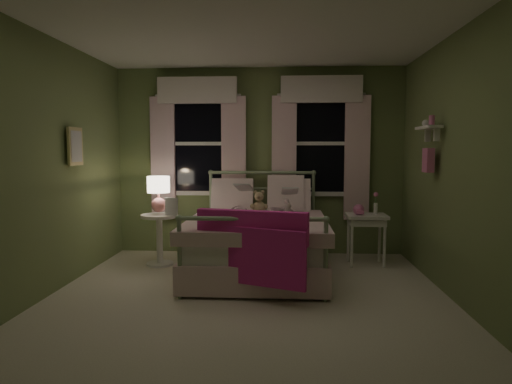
# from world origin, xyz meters

# --- Properties ---
(room_shell) EXTENTS (4.20, 4.20, 4.20)m
(room_shell) POSITION_xyz_m (0.00, 0.00, 1.30)
(room_shell) COLOR #F0E4CF
(room_shell) RESTS_ON ground
(bed) EXTENTS (1.58, 2.04, 1.18)m
(bed) POSITION_xyz_m (0.05, 1.00, 0.38)
(bed) COLOR white
(bed) RESTS_ON ground
(pink_throw) EXTENTS (1.09, 0.47, 0.71)m
(pink_throw) POSITION_xyz_m (0.05, -0.01, 0.61)
(pink_throw) COLOR #E12C97
(pink_throw) RESTS_ON bed
(child_left) EXTENTS (0.32, 0.22, 0.83)m
(child_left) POSITION_xyz_m (-0.23, 1.43, 0.98)
(child_left) COLOR #F7D1DD
(child_left) RESTS_ON bed
(child_right) EXTENTS (0.43, 0.38, 0.74)m
(child_right) POSITION_xyz_m (0.33, 1.43, 0.94)
(child_right) COLOR #F7D1DD
(child_right) RESTS_ON bed
(book_left) EXTENTS (0.22, 0.15, 0.26)m
(book_left) POSITION_xyz_m (-0.23, 1.18, 0.96)
(book_left) COLOR beige
(book_left) RESTS_ON child_left
(book_right) EXTENTS (0.20, 0.12, 0.26)m
(book_right) POSITION_xyz_m (0.33, 1.18, 0.92)
(book_right) COLOR beige
(book_right) RESTS_ON child_right
(teddy_bear) EXTENTS (0.22, 0.17, 0.30)m
(teddy_bear) POSITION_xyz_m (0.05, 1.28, 0.79)
(teddy_bear) COLOR tan
(teddy_bear) RESTS_ON bed
(nightstand_left) EXTENTS (0.46, 0.46, 0.65)m
(nightstand_left) POSITION_xyz_m (-1.22, 1.30, 0.42)
(nightstand_left) COLOR white
(nightstand_left) RESTS_ON ground
(table_lamp) EXTENTS (0.28, 0.28, 0.46)m
(table_lamp) POSITION_xyz_m (-1.22, 1.30, 0.95)
(table_lamp) COLOR pink
(table_lamp) RESTS_ON nightstand_left
(book_nightstand) EXTENTS (0.19, 0.24, 0.02)m
(book_nightstand) POSITION_xyz_m (-1.12, 1.22, 0.66)
(book_nightstand) COLOR beige
(book_nightstand) RESTS_ON nightstand_left
(nightstand_right) EXTENTS (0.50, 0.40, 0.64)m
(nightstand_right) POSITION_xyz_m (1.39, 1.46, 0.55)
(nightstand_right) COLOR white
(nightstand_right) RESTS_ON ground
(pink_toy) EXTENTS (0.14, 0.18, 0.14)m
(pink_toy) POSITION_xyz_m (1.29, 1.45, 0.71)
(pink_toy) COLOR pink
(pink_toy) RESTS_ON nightstand_right
(bud_vase) EXTENTS (0.06, 0.06, 0.28)m
(bud_vase) POSITION_xyz_m (1.51, 1.51, 0.79)
(bud_vase) COLOR white
(bud_vase) RESTS_ON nightstand_right
(window_left) EXTENTS (1.34, 0.13, 1.96)m
(window_left) POSITION_xyz_m (-0.85, 2.03, 1.62)
(window_left) COLOR black
(window_left) RESTS_ON room_shell
(window_right) EXTENTS (1.34, 0.13, 1.96)m
(window_right) POSITION_xyz_m (0.85, 2.03, 1.62)
(window_right) COLOR black
(window_right) RESTS_ON room_shell
(wall_shelf) EXTENTS (0.15, 0.50, 0.60)m
(wall_shelf) POSITION_xyz_m (1.90, 0.70, 1.52)
(wall_shelf) COLOR white
(wall_shelf) RESTS_ON room_shell
(framed_picture) EXTENTS (0.03, 0.32, 0.42)m
(framed_picture) POSITION_xyz_m (-1.95, 0.60, 1.50)
(framed_picture) COLOR beige
(framed_picture) RESTS_ON room_shell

